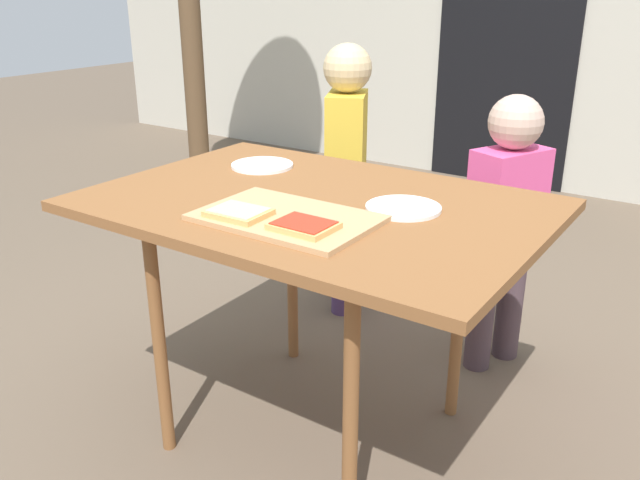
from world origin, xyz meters
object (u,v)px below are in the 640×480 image
object	(u,v)px
dining_table	(315,221)
child_left	(346,161)
pizza_slice_near_left	(239,212)
pizza_slice_near_right	(304,226)
cutting_board	(287,218)
plate_white_left	(262,165)
plate_white_right	(403,208)
child_right	(505,218)

from	to	relation	value
dining_table	child_left	size ratio (longest dim) A/B	1.12
pizza_slice_near_left	child_left	bearing A→B (deg)	107.47
pizza_slice_near_left	pizza_slice_near_right	world-z (taller)	same
cutting_board	pizza_slice_near_left	bearing A→B (deg)	-144.54
pizza_slice_near_left	dining_table	bearing A→B (deg)	75.63
pizza_slice_near_right	plate_white_left	size ratio (longest dim) A/B	0.74
cutting_board	plate_white_right	distance (m)	0.30
plate_white_left	child_left	distance (m)	0.59
dining_table	plate_white_left	world-z (taller)	plate_white_left
pizza_slice_near_left	pizza_slice_near_right	xyz separation A→B (m)	(0.18, 0.01, 0.00)
dining_table	cutting_board	world-z (taller)	cutting_board
pizza_slice_near_left	plate_white_right	xyz separation A→B (m)	(0.29, 0.29, -0.02)
cutting_board	child_left	distance (m)	1.01
pizza_slice_near_left	child_left	xyz separation A→B (m)	(-0.31, 0.99, -0.13)
dining_table	plate_white_left	distance (m)	0.38
child_left	child_right	distance (m)	0.68
plate_white_right	child_left	xyz separation A→B (m)	(-0.60, 0.70, -0.12)
child_left	plate_white_right	bearing A→B (deg)	-49.18
dining_table	pizza_slice_near_right	size ratio (longest dim) A/B	8.40
pizza_slice_near_left	plate_white_right	size ratio (longest dim) A/B	0.75
pizza_slice_near_right	child_left	size ratio (longest dim) A/B	0.13
cutting_board	child_left	xyz separation A→B (m)	(-0.40, 0.92, -0.12)
cutting_board	plate_white_left	bearing A→B (deg)	135.46
cutting_board	plate_white_right	world-z (taller)	cutting_board
pizza_slice_near_left	pizza_slice_near_right	size ratio (longest dim) A/B	1.02
dining_table	plate_white_right	size ratio (longest dim) A/B	6.19
pizza_slice_near_right	child_left	world-z (taller)	child_left
cutting_board	child_right	size ratio (longest dim) A/B	0.45
dining_table	pizza_slice_near_left	size ratio (longest dim) A/B	8.24
cutting_board	pizza_slice_near_right	xyz separation A→B (m)	(0.09, -0.05, 0.01)
pizza_slice_near_right	plate_white_right	world-z (taller)	pizza_slice_near_right
child_right	child_left	bearing A→B (deg)	173.09
cutting_board	child_right	world-z (taller)	child_right
pizza_slice_near_right	dining_table	bearing A→B (deg)	118.84
plate_white_left	child_left	world-z (taller)	child_left
pizza_slice_near_right	child_right	size ratio (longest dim) A/B	0.15
plate_white_right	plate_white_left	world-z (taller)	same
pizza_slice_near_left	plate_white_left	xyz separation A→B (m)	(-0.26, 0.42, -0.02)
plate_white_right	plate_white_left	bearing A→B (deg)	167.45
child_right	dining_table	bearing A→B (deg)	-113.76
dining_table	plate_white_left	size ratio (longest dim) A/B	6.19
pizza_slice_near_right	plate_white_right	distance (m)	0.30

